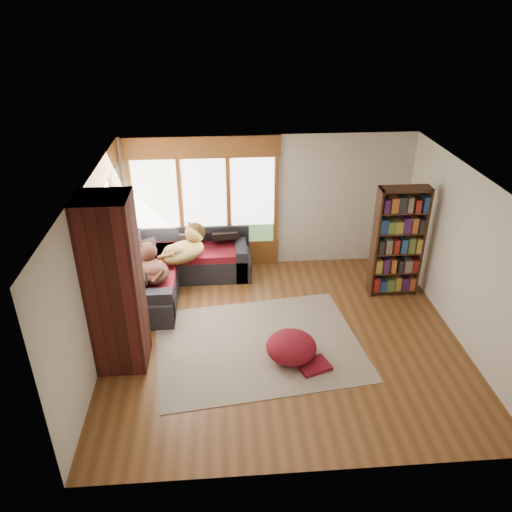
# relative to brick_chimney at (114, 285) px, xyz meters

# --- Properties ---
(floor) EXTENTS (5.50, 5.50, 0.00)m
(floor) POSITION_rel_brick_chimney_xyz_m (2.40, 0.35, -1.30)
(floor) COLOR brown
(floor) RESTS_ON ground
(ceiling) EXTENTS (5.50, 5.50, 0.00)m
(ceiling) POSITION_rel_brick_chimney_xyz_m (2.40, 0.35, 1.30)
(ceiling) COLOR white
(wall_back) EXTENTS (5.50, 0.04, 2.60)m
(wall_back) POSITION_rel_brick_chimney_xyz_m (2.40, 2.85, 0.00)
(wall_back) COLOR silver
(wall_back) RESTS_ON ground
(wall_front) EXTENTS (5.50, 0.04, 2.60)m
(wall_front) POSITION_rel_brick_chimney_xyz_m (2.40, -2.15, 0.00)
(wall_front) COLOR silver
(wall_front) RESTS_ON ground
(wall_left) EXTENTS (0.04, 5.00, 2.60)m
(wall_left) POSITION_rel_brick_chimney_xyz_m (-0.35, 0.35, 0.00)
(wall_left) COLOR silver
(wall_left) RESTS_ON ground
(wall_right) EXTENTS (0.04, 5.00, 2.60)m
(wall_right) POSITION_rel_brick_chimney_xyz_m (5.15, 0.35, 0.00)
(wall_right) COLOR silver
(wall_right) RESTS_ON ground
(windows_back) EXTENTS (2.82, 0.10, 1.90)m
(windows_back) POSITION_rel_brick_chimney_xyz_m (1.20, 2.82, 0.05)
(windows_back) COLOR brown
(windows_back) RESTS_ON wall_back
(windows_left) EXTENTS (0.10, 2.62, 1.90)m
(windows_left) POSITION_rel_brick_chimney_xyz_m (-0.32, 1.55, 0.05)
(windows_left) COLOR brown
(windows_left) RESTS_ON wall_left
(roller_blind) EXTENTS (0.03, 0.72, 0.90)m
(roller_blind) POSITION_rel_brick_chimney_xyz_m (-0.29, 2.38, 0.45)
(roller_blind) COLOR #7A895A
(roller_blind) RESTS_ON wall_left
(brick_chimney) EXTENTS (0.70, 0.70, 2.60)m
(brick_chimney) POSITION_rel_brick_chimney_xyz_m (0.00, 0.00, 0.00)
(brick_chimney) COLOR #471914
(brick_chimney) RESTS_ON ground
(sectional_sofa) EXTENTS (2.20, 2.20, 0.80)m
(sectional_sofa) POSITION_rel_brick_chimney_xyz_m (0.45, 2.05, -1.00)
(sectional_sofa) COLOR black
(sectional_sofa) RESTS_ON ground
(area_rug) EXTENTS (3.37, 2.74, 0.01)m
(area_rug) POSITION_rel_brick_chimney_xyz_m (2.00, 0.21, -1.29)
(area_rug) COLOR beige
(area_rug) RESTS_ON ground
(bookshelf) EXTENTS (0.86, 0.29, 2.02)m
(bookshelf) POSITION_rel_brick_chimney_xyz_m (4.54, 1.56, -0.29)
(bookshelf) COLOR #3C2114
(bookshelf) RESTS_ON ground
(pouf) EXTENTS (0.78, 0.78, 0.41)m
(pouf) POSITION_rel_brick_chimney_xyz_m (2.46, -0.14, -1.09)
(pouf) COLOR maroon
(pouf) RESTS_ON area_rug
(dog_tan) EXTENTS (1.04, 1.06, 0.52)m
(dog_tan) POSITION_rel_brick_chimney_xyz_m (0.84, 2.08, -0.50)
(dog_tan) COLOR brown
(dog_tan) RESTS_ON sectional_sofa
(dog_brindle) EXTENTS (0.74, 0.93, 0.46)m
(dog_brindle) POSITION_rel_brick_chimney_xyz_m (0.30, 1.46, -0.54)
(dog_brindle) COLOR black
(dog_brindle) RESTS_ON sectional_sofa
(throw_pillows) EXTENTS (1.98, 1.68, 0.45)m
(throw_pillows) POSITION_rel_brick_chimney_xyz_m (0.53, 2.10, -0.51)
(throw_pillows) COLOR black
(throw_pillows) RESTS_ON sectional_sofa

